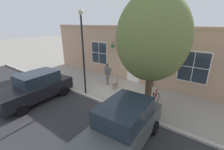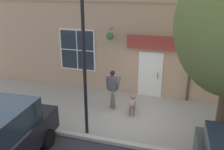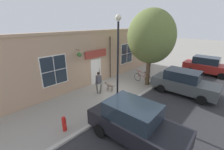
{
  "view_description": "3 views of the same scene",
  "coord_description": "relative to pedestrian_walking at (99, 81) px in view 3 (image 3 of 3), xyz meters",
  "views": [
    {
      "loc": [
        8.09,
        5.44,
        4.6
      ],
      "look_at": [
        -0.07,
        -0.56,
        1.03
      ],
      "focal_mm": 24.0,
      "sensor_mm": 36.0,
      "label": 1
    },
    {
      "loc": [
        8.66,
        1.51,
        4.85
      ],
      "look_at": [
        -0.65,
        -1.33,
        1.4
      ],
      "focal_mm": 40.0,
      "sensor_mm": 36.0,
      "label": 2
    },
    {
      "loc": [
        7.06,
        -7.83,
        4.96
      ],
      "look_at": [
        -0.85,
        0.62,
        0.87
      ],
      "focal_mm": 24.0,
      "sensor_mm": 36.0,
      "label": 3
    }
  ],
  "objects": [
    {
      "name": "fire_hydrant",
      "position": [
        1.73,
        -3.81,
        -0.61
      ],
      "size": [
        0.34,
        0.2,
        0.77
      ],
      "color": "red",
      "rests_on": "ground_plane"
    },
    {
      "name": "storefront_facade",
      "position": [
        -1.91,
        1.24,
        1.19
      ],
      "size": [
        0.95,
        18.0,
        4.38
      ],
      "color": "tan",
      "rests_on": "ground_plane"
    },
    {
      "name": "pedestrian_walking",
      "position": [
        0.0,
        0.0,
        0.0
      ],
      "size": [
        0.56,
        0.59,
        1.69
      ],
      "color": "#6B665B",
      "rests_on": "ground_plane"
    },
    {
      "name": "street_tree_by_curb",
      "position": [
        1.68,
        4.06,
        2.76
      ],
      "size": [
        3.73,
        3.35,
        5.97
      ],
      "color": "brown",
      "rests_on": "ground_plane"
    },
    {
      "name": "street_lamp",
      "position": [
        2.07,
        -0.32,
        2.44
      ],
      "size": [
        0.32,
        0.32,
        5.35
      ],
      "color": "black",
      "rests_on": "ground_plane"
    },
    {
      "name": "leaning_bicycle",
      "position": [
        1.09,
        4.15,
        -0.63
      ],
      "size": [
        1.74,
        0.21,
        1.01
      ],
      "color": "black",
      "rests_on": "ground_plane"
    },
    {
      "name": "curb_and_road",
      "position": [
        6.27,
        1.23,
        -0.99
      ],
      "size": [
        10.1,
        28.0,
        0.12
      ],
      "color": "#B2ADA3",
      "rests_on": "ground_plane"
    },
    {
      "name": "parked_car_nearest_curb",
      "position": [
        4.52,
        -1.99,
        -0.13
      ],
      "size": [
        4.38,
        2.09,
        1.75
      ],
      "color": "black",
      "rests_on": "ground_plane"
    },
    {
      "name": "parked_car_far_end",
      "position": [
        4.6,
        10.36,
        -0.13
      ],
      "size": [
        4.38,
        2.09,
        1.75
      ],
      "color": "maroon",
      "rests_on": "ground_plane"
    },
    {
      "name": "parked_car_mid_block",
      "position": [
        4.46,
        4.19,
        -0.13
      ],
      "size": [
        4.38,
        2.09,
        1.75
      ],
      "color": "#474C4C",
      "rests_on": "ground_plane"
    },
    {
      "name": "ground_plane",
      "position": [
        0.43,
        1.23,
        -1.01
      ],
      "size": [
        90.0,
        90.0,
        0.0
      ],
      "primitive_type": "plane",
      "color": "gray"
    },
    {
      "name": "dog_on_leash",
      "position": [
        0.19,
        0.88,
        -0.55
      ],
      "size": [
        1.05,
        0.37,
        0.69
      ],
      "color": "#7F6B5B",
      "rests_on": "ground_plane"
    }
  ]
}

